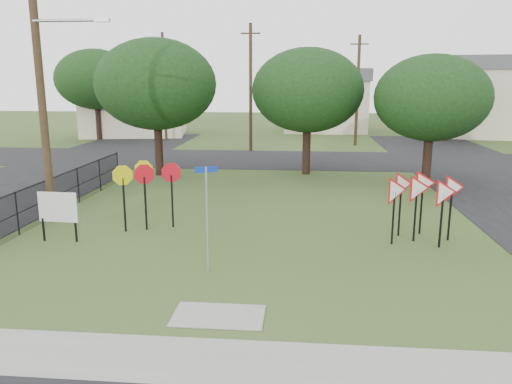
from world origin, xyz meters
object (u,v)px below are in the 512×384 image
at_px(street_name_sign, 207,212).
at_px(info_board, 58,209).
at_px(stop_sign_cluster, 146,179).
at_px(yield_sign_cluster, 422,191).

distance_m(street_name_sign, info_board, 5.67).
bearing_deg(stop_sign_cluster, yield_sign_cluster, -3.68).
bearing_deg(yield_sign_cluster, info_board, -174.19).
height_order(stop_sign_cluster, info_board, stop_sign_cluster).
bearing_deg(info_board, street_name_sign, -22.36).
height_order(street_name_sign, yield_sign_cluster, street_name_sign).
xyz_separation_m(stop_sign_cluster, yield_sign_cluster, (9.14, -0.59, -0.08)).
xyz_separation_m(street_name_sign, info_board, (-5.22, 2.15, -0.59)).
height_order(yield_sign_cluster, info_board, yield_sign_cluster).
bearing_deg(street_name_sign, stop_sign_cluster, 126.37).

